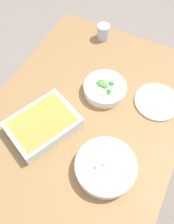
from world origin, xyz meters
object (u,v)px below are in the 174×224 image
baking_dish (43,124)px  side_plate (157,102)px  broccoli_bowl (105,88)px  drink_cup (103,33)px  spoon_by_stew (98,162)px  stew_bowl (106,167)px

baking_dish → side_plate: bearing=131.4°
broccoli_bowl → drink_cup: size_ratio=2.52×
baking_dish → spoon_by_stew: size_ratio=2.10×
stew_bowl → baking_dish: 0.34m
baking_dish → stew_bowl: bearing=81.2°
broccoli_bowl → baking_dish: bearing=-27.7°
broccoli_bowl → side_plate: broccoli_bowl is taller
baking_dish → spoon_by_stew: (0.04, 0.29, -0.03)m
broccoli_bowl → baking_dish: broccoli_bowl is taller
broccoli_bowl → drink_cup: bearing=-154.0°
broccoli_bowl → drink_cup: (-0.35, -0.17, 0.01)m
stew_bowl → baking_dish: baking_dish is taller
stew_bowl → spoon_by_stew: size_ratio=1.47×
spoon_by_stew → baking_dish: bearing=-97.7°
broccoli_bowl → spoon_by_stew: bearing=20.2°
drink_cup → spoon_by_stew: bearing=23.2°
stew_bowl → broccoli_bowl: (-0.36, -0.17, -0.00)m
broccoli_bowl → spoon_by_stew: broccoli_bowl is taller
baking_dish → broccoli_bowl: bearing=152.3°
stew_bowl → drink_cup: size_ratio=3.00×
baking_dish → spoon_by_stew: baking_dish is taller
baking_dish → drink_cup: 0.67m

